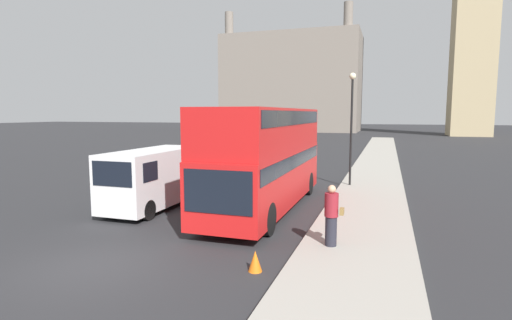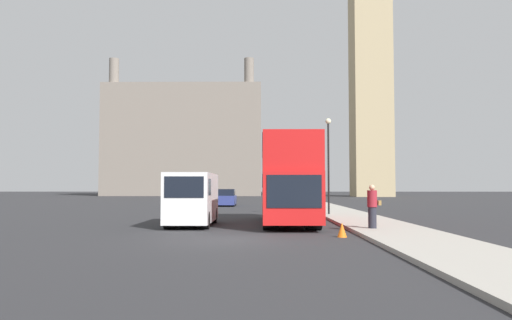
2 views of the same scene
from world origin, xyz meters
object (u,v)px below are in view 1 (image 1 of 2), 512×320
at_px(street_lamp, 352,113).
at_px(red_double_decker_bus, 266,154).
at_px(parked_sedan, 286,147).
at_px(pedestrian, 332,216).
at_px(white_van, 152,177).

bearing_deg(street_lamp, red_double_decker_bus, -115.34).
xyz_separation_m(red_double_decker_bus, parked_sedan, (-4.70, 22.44, -1.65)).
distance_m(red_double_decker_bus, pedestrian, 5.65).
bearing_deg(street_lamp, pedestrian, -87.84).
bearing_deg(red_double_decker_bus, street_lamp, 64.66).
bearing_deg(white_van, red_double_decker_bus, 16.96).
bearing_deg(parked_sedan, pedestrian, -73.33).
bearing_deg(pedestrian, parked_sedan, 106.67).
bearing_deg(red_double_decker_bus, pedestrian, -52.72).
bearing_deg(red_double_decker_bus, white_van, -163.04).
distance_m(red_double_decker_bus, white_van, 4.97).
relative_size(red_double_decker_bus, white_van, 1.89).
relative_size(red_double_decker_bus, parked_sedan, 2.40).
bearing_deg(pedestrian, street_lamp, 92.16).
xyz_separation_m(white_van, street_lamp, (7.58, 7.60, 2.75)).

